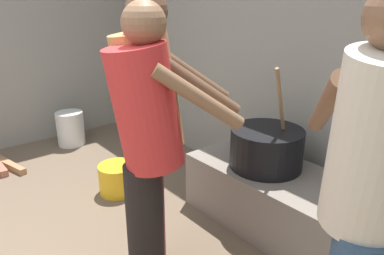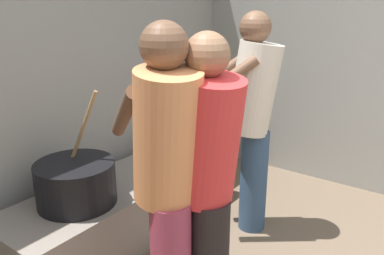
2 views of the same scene
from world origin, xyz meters
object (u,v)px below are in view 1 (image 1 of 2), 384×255
cooking_pot_main (266,148)px  cook_in_orange_shirt (150,122)px  cook_in_red_shirt (148,140)px  cook_in_cream_shirt (369,192)px  bucket_yellow_plastic (118,179)px  bucket_white_plastic (70,128)px

cooking_pot_main → cook_in_orange_shirt: (-0.13, -0.86, 0.35)m
cook_in_red_shirt → cook_in_cream_shirt: cook_in_cream_shirt is taller
cook_in_red_shirt → bucket_yellow_plastic: size_ratio=4.99×
cook_in_orange_shirt → bucket_white_plastic: (-2.15, 0.34, -0.72)m
cooking_pot_main → cook_in_red_shirt: size_ratio=0.47×
cook_in_cream_shirt → bucket_white_plastic: 3.36m
cooking_pot_main → cook_in_orange_shirt: 0.94m
cook_in_orange_shirt → cook_in_red_shirt: bearing=-36.9°
bucket_yellow_plastic → cook_in_red_shirt: bearing=-18.2°
cooking_pot_main → cook_in_orange_shirt: size_ratio=0.46×
cooking_pot_main → bucket_yellow_plastic: (-1.01, -0.63, -0.44)m
cook_in_red_shirt → bucket_yellow_plastic: cook_in_red_shirt is taller
cook_in_cream_shirt → bucket_yellow_plastic: 2.17m
cook_in_orange_shirt → bucket_white_plastic: size_ratio=4.29×
cooking_pot_main → bucket_yellow_plastic: bearing=-148.0°
bucket_white_plastic → bucket_yellow_plastic: 1.27m
cook_in_orange_shirt → bucket_yellow_plastic: 1.21m
bucket_yellow_plastic → cooking_pot_main: bearing=32.0°
cook_in_red_shirt → cook_in_cream_shirt: bearing=15.6°
cook_in_cream_shirt → cook_in_orange_shirt: (-1.12, -0.16, -0.01)m
cook_in_red_shirt → cooking_pot_main: bearing=91.6°
cook_in_cream_shirt → bucket_white_plastic: (-3.27, 0.18, -0.73)m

